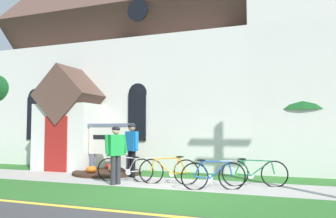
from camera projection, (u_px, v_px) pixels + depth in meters
ground at (204, 173)px, 12.17m from camera, size 140.00×140.00×0.00m
sidewalk_slab at (102, 179)px, 10.68m from camera, size 32.00×2.01×0.01m
grass_verge at (57, 191)px, 8.63m from camera, size 32.00×2.37×0.01m
church_lawn at (128, 172)px, 12.38m from camera, size 24.00×1.63×0.01m
curb_paint_stripe at (18, 202)px, 7.38m from camera, size 28.00×0.16×0.01m
church_building at (180, 66)px, 17.06m from camera, size 15.10×10.47×13.88m
church_sign at (110, 141)px, 12.23m from camera, size 1.85×0.20×1.82m
flower_bed at (107, 172)px, 11.97m from camera, size 2.45×2.45×0.34m
bicycle_yellow at (169, 171)px, 9.78m from camera, size 1.76×0.37×0.84m
bicycle_black at (125, 169)px, 10.26m from camera, size 1.78×0.33×0.81m
bicycle_white at (213, 175)px, 8.85m from camera, size 1.63×0.68×0.83m
bicycle_silver at (254, 173)px, 9.35m from camera, size 1.80×0.40×0.81m
cyclist_in_blue_jersey at (132, 145)px, 11.16m from camera, size 0.58×0.49×1.79m
cyclist_in_yellow_jersey at (116, 150)px, 9.70m from camera, size 0.42×0.67×1.69m
roadside_conifer at (299, 43)px, 13.27m from camera, size 4.30×4.30×7.79m
yard_deciduous_tree at (18, 93)px, 17.48m from camera, size 3.80×3.80×4.82m
distant_hill at (251, 136)px, 86.90m from camera, size 74.08×47.32×25.57m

